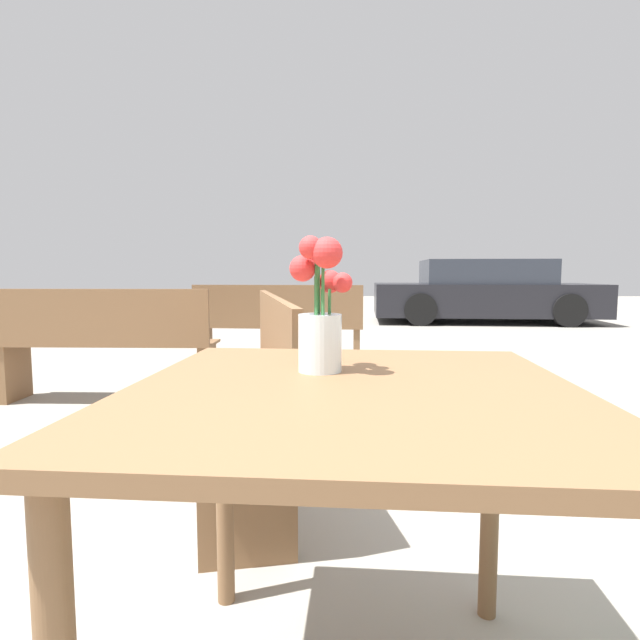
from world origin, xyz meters
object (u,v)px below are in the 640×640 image
(bench_near, at_px, (105,341))
(bench_far, at_px, (278,324))
(flower_vase, at_px, (320,316))
(parked_car, at_px, (483,292))
(table_front, at_px, (353,435))
(bench_middle, at_px, (257,374))

(bench_near, distance_m, bench_far, 1.69)
(flower_vase, bearing_deg, bench_near, 122.53)
(bench_far, height_order, parked_car, parked_car)
(table_front, xyz_separation_m, bench_middle, (-0.39, 1.43, -0.17))
(table_front, relative_size, bench_near, 0.61)
(table_front, height_order, bench_middle, bench_middle)
(bench_middle, relative_size, bench_far, 1.08)
(bench_near, distance_m, parked_car, 7.84)
(bench_far, distance_m, parked_car, 6.16)
(bench_near, bearing_deg, table_front, -57.74)
(table_front, height_order, bench_far, bench_far)
(parked_car, bearing_deg, flower_vase, -109.59)
(flower_vase, distance_m, bench_far, 3.80)
(flower_vase, relative_size, bench_far, 0.18)
(bench_near, relative_size, parked_car, 0.37)
(table_front, distance_m, parked_car, 9.41)
(bench_near, relative_size, bench_middle, 0.89)
(table_front, bearing_deg, bench_far, 97.56)
(bench_far, xyz_separation_m, parked_car, (3.57, 5.02, 0.12))
(flower_vase, relative_size, parked_car, 0.07)
(flower_vase, distance_m, bench_middle, 1.40)
(bench_middle, bearing_deg, bench_near, 136.48)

